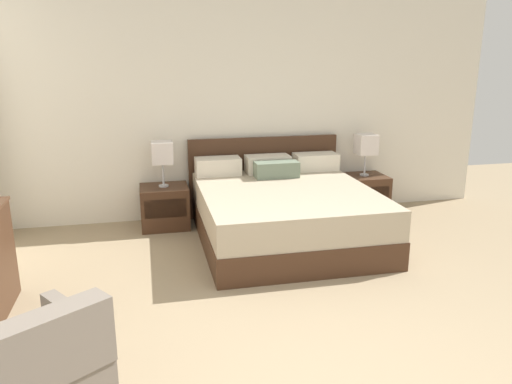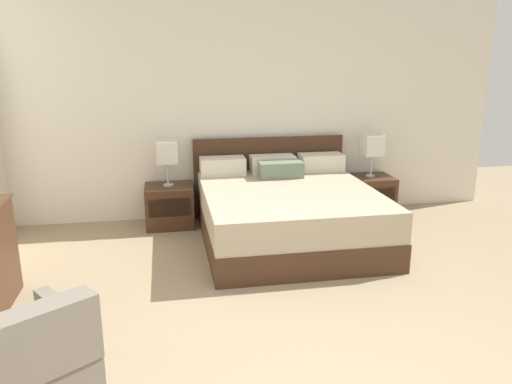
{
  "view_description": "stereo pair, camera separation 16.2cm",
  "coord_description": "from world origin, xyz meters",
  "views": [
    {
      "loc": [
        -1.05,
        -2.09,
        1.92
      ],
      "look_at": [
        -0.1,
        2.09,
        0.75
      ],
      "focal_mm": 35.0,
      "sensor_mm": 36.0,
      "label": 1
    },
    {
      "loc": [
        -0.89,
        -2.12,
        1.92
      ],
      "look_at": [
        -0.1,
        2.09,
        0.75
      ],
      "focal_mm": 35.0,
      "sensor_mm": 36.0,
      "label": 2
    }
  ],
  "objects": [
    {
      "name": "table_lamp_left",
      "position": [
        -0.86,
        3.5,
        0.87
      ],
      "size": [
        0.23,
        0.23,
        0.52
      ],
      "color": "#B7B7BC",
      "rests_on": "nightstand_left"
    },
    {
      "name": "bed",
      "position": [
        0.37,
        2.8,
        0.32
      ],
      "size": [
        1.85,
        2.02,
        0.97
      ],
      "color": "#422819",
      "rests_on": "ground"
    },
    {
      "name": "nightstand_right",
      "position": [
        1.6,
        3.5,
        0.24
      ],
      "size": [
        0.54,
        0.47,
        0.48
      ],
      "color": "#422819",
      "rests_on": "ground"
    },
    {
      "name": "table_lamp_right",
      "position": [
        1.6,
        3.5,
        0.87
      ],
      "size": [
        0.23,
        0.23,
        0.52
      ],
      "color": "#B7B7BC",
      "rests_on": "nightstand_right"
    },
    {
      "name": "wall_back",
      "position": [
        0.0,
        3.83,
        1.37
      ],
      "size": [
        6.53,
        0.06,
        2.74
      ],
      "primitive_type": "cube",
      "color": "silver",
      "rests_on": "ground"
    },
    {
      "name": "nightstand_left",
      "position": [
        -0.86,
        3.5,
        0.24
      ],
      "size": [
        0.54,
        0.47,
        0.48
      ],
      "color": "#422819",
      "rests_on": "ground"
    },
    {
      "name": "armchair_by_window",
      "position": [
        -1.7,
        0.34,
        0.28
      ],
      "size": [
        0.95,
        0.95,
        0.76
      ],
      "color": "#70665B",
      "rests_on": "ground"
    }
  ]
}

